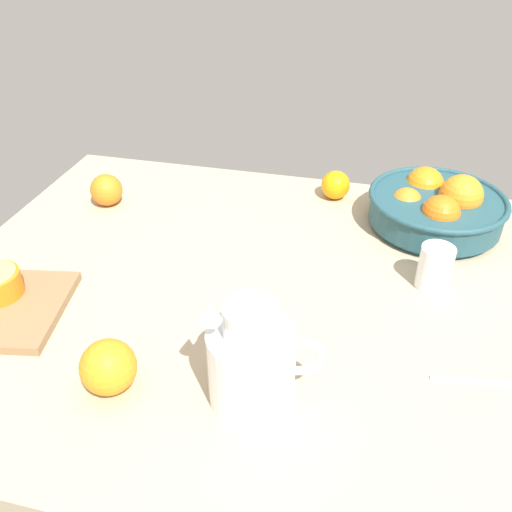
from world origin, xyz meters
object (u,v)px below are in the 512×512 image
loose_orange_1 (108,367)px  spoon (512,382)px  fruit_bowl (436,207)px  loose_orange_0 (336,185)px  juice_glass (434,270)px  loose_orange_2 (106,190)px  juice_pitcher (252,365)px

loose_orange_1 → spoon: 57.34cm
spoon → fruit_bowl: bearing=103.2°
fruit_bowl → loose_orange_0: size_ratio=4.32×
fruit_bowl → loose_orange_1: size_ratio=3.51×
loose_orange_0 → juice_glass: bearing=-54.5°
loose_orange_2 → spoon: loose_orange_2 is taller
juice_pitcher → loose_orange_2: (-44.53, 45.82, -2.55)cm
spoon → juice_glass: bearing=117.0°
loose_orange_0 → loose_orange_2: bearing=-163.2°
juice_pitcher → juice_glass: size_ratio=2.10×
juice_pitcher → loose_orange_1: bearing=-171.3°
loose_orange_0 → loose_orange_1: 68.12cm
fruit_bowl → juice_pitcher: juice_pitcher is taller
juice_glass → loose_orange_2: bearing=168.6°
juice_pitcher → loose_orange_1: 20.13cm
juice_glass → spoon: size_ratio=0.47×
juice_pitcher → spoon: size_ratio=0.98×
loose_orange_1 → loose_orange_2: bearing=116.9°
fruit_bowl → juice_glass: size_ratio=3.43×
loose_orange_0 → loose_orange_1: (-24.25, -63.66, 0.75)cm
juice_pitcher → juice_glass: (25.02, 31.82, -2.48)cm
loose_orange_1 → spoon: bearing=14.0°
loose_orange_0 → loose_orange_2: size_ratio=0.92×
juice_pitcher → fruit_bowl: bearing=64.1°
loose_orange_0 → juice_pitcher: bearing=-94.2°
juice_glass → loose_orange_1: juice_glass is taller
juice_glass → loose_orange_1: (-44.81, -34.85, 0.39)cm
loose_orange_1 → juice_pitcher: bearing=8.7°
fruit_bowl → loose_orange_1: fruit_bowl is taller
fruit_bowl → loose_orange_2: size_ratio=3.97×
loose_orange_0 → loose_orange_2: (-48.98, -14.81, 0.29)cm
juice_glass → spoon: (10.73, -21.04, -3.15)cm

